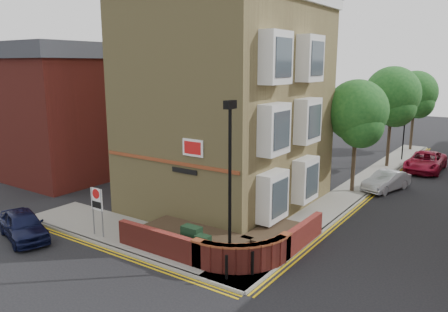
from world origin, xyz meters
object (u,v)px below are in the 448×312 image
Objects in this scene: utility_cabinet_large at (192,241)px; zone_sign at (97,203)px; lamppost at (230,185)px; silver_car_near at (386,181)px; navy_hatchback at (23,225)px.

zone_sign is at bearing -170.31° from utility_cabinet_large.
lamppost is 6.85m from zone_sign.
lamppost reaches higher than utility_cabinet_large.
navy_hatchback is at bearing -107.12° from silver_car_near.
navy_hatchback is (-7.41, -2.74, -0.08)m from utility_cabinet_large.
silver_car_near is at bearing 74.71° from utility_cabinet_large.
zone_sign is 0.59× the size of silver_car_near.
utility_cabinet_large is 0.32× the size of navy_hatchback.
utility_cabinet_large reaches higher than silver_car_near.
navy_hatchback is at bearing -159.72° from utility_cabinet_large.
silver_car_near is (3.90, 14.27, -0.11)m from utility_cabinet_large.
lamppost is 3.24m from utility_cabinet_large.
silver_car_near is (8.60, 15.07, -1.03)m from zone_sign.
zone_sign is at bearing -173.93° from lamppost.
navy_hatchback reaches higher than silver_car_near.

